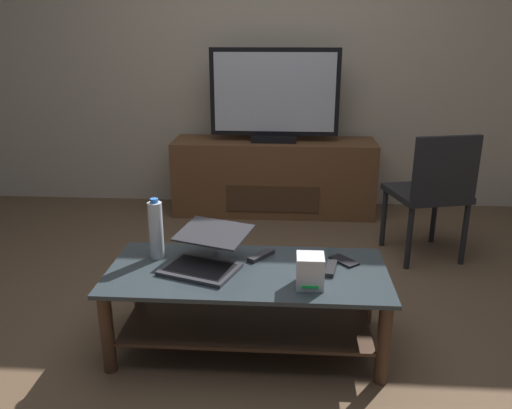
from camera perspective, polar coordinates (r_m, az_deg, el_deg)
The scene contains 12 objects.
ground_plane at distance 2.69m, azimuth -0.44°, elevation -13.64°, with size 7.68×7.68×0.00m, color brown.
back_wall at distance 4.40m, azimuth 1.67°, elevation 18.18°, with size 6.40×0.12×2.80m, color #B2A38C.
coffee_table at distance 2.43m, azimuth -0.95°, elevation -9.91°, with size 1.28×0.58×0.40m.
media_cabinet at distance 4.23m, azimuth 1.98°, elevation 3.09°, with size 1.62×0.45×0.60m.
television at distance 4.09m, azimuth 2.07°, elevation 11.81°, with size 1.01×0.20×0.72m.
dining_chair at distance 3.45m, azimuth 19.03°, elevation 1.61°, with size 0.54×0.54×0.85m.
laptop at distance 2.40m, azimuth -5.61°, elevation -5.50°, with size 0.43×0.47×0.16m.
router_box at distance 2.22m, azimuth 6.01°, elevation -7.34°, with size 0.12×0.12×0.14m.
water_bottle_near at distance 2.50m, azimuth -11.03°, elevation -2.77°, with size 0.07×0.07×0.30m.
cell_phone at distance 2.49m, azimuth 9.74°, elevation -6.16°, with size 0.07×0.14×0.01m, color black.
tv_remote at distance 2.50m, azimuth 0.57°, elevation -5.67°, with size 0.04×0.16×0.02m, color #2D2D30.
soundbar_remote at distance 2.39m, azimuth 8.28°, elevation -7.01°, with size 0.04×0.16×0.02m, color black.
Camera 1 is at (0.17, -2.27, 1.43)m, focal length 36.06 mm.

